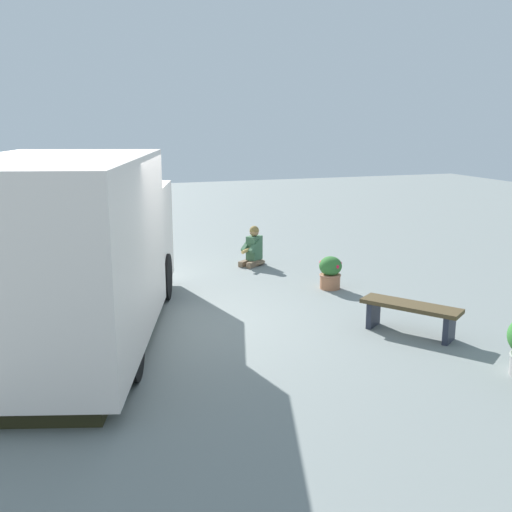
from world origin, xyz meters
TOP-DOWN VIEW (x-y plane):
  - ground_plane at (0.00, 0.00)m, footprint 40.00×40.00m
  - food_truck at (-1.25, -0.25)m, footprint 3.97×5.94m
  - person_customer at (2.46, 3.10)m, footprint 0.74×0.69m
  - planter_flowering_near at (3.21, 0.94)m, footprint 0.41×0.42m
  - plaza_bench at (3.27, -1.56)m, footprint 1.16×1.37m
  - trash_bin at (-1.93, 4.05)m, footprint 0.52×0.52m

SIDE VIEW (x-z plane):
  - ground_plane at x=0.00m, z-range 0.00..0.00m
  - planter_flowering_near at x=3.21m, z-range 0.02..0.62m
  - person_customer at x=2.46m, z-range -0.10..0.73m
  - plaza_bench at x=3.27m, z-range 0.11..0.56m
  - trash_bin at x=-1.93m, z-range 0.01..1.03m
  - food_truck at x=-1.25m, z-range -0.07..2.51m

